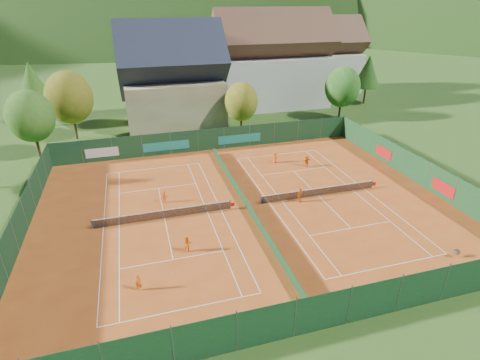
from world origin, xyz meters
name	(u,v)px	position (x,y,z in m)	size (l,w,h in m)	color
ground	(246,207)	(0.00, 0.00, -0.02)	(600.00, 600.00, 0.00)	#2A4E18
clay_pad	(246,206)	(0.00, 0.00, 0.01)	(40.00, 32.00, 0.01)	#AA4919
court_markings_left	(165,218)	(-8.00, 0.00, 0.01)	(11.03, 23.83, 0.00)	white
court_markings_right	(318,196)	(8.00, 0.00, 0.01)	(11.03, 23.83, 0.00)	white
tennis_net_left	(166,214)	(-7.85, 0.00, 0.51)	(13.30, 0.10, 1.02)	#59595B
tennis_net_right	(320,191)	(8.15, 0.00, 0.51)	(13.30, 0.10, 1.02)	#59595B
court_divider	(246,202)	(0.00, 0.00, 0.50)	(0.03, 28.80, 1.00)	#123318
fence_north	(208,140)	(-0.46, 15.99, 1.47)	(40.00, 0.10, 3.00)	#153B21
fence_south	(322,312)	(0.00, -16.00, 1.50)	(40.00, 0.04, 3.00)	#153C1E
fence_west	(20,225)	(-20.00, 0.00, 1.50)	(0.04, 32.00, 3.00)	#12331D
fence_east	(417,169)	(20.00, 0.05, 1.48)	(0.09, 32.00, 3.00)	#153B1B
chalet	(173,82)	(-3.00, 30.00, 6.62)	(16.20, 12.00, 16.00)	beige
hotel_block_a	(272,65)	(16.00, 36.00, 7.38)	(21.60, 11.00, 17.25)	silver
hotel_block_b	(320,60)	(30.00, 44.00, 6.62)	(17.28, 10.00, 15.50)	silver
tree_west_front	(30,116)	(-22.00, 20.00, 5.39)	(5.72, 5.72, 8.69)	#412917
tree_west_mid	(69,97)	(-18.00, 26.00, 6.07)	(6.44, 6.44, 9.78)	#433018
tree_west_back	(32,84)	(-24.00, 34.00, 6.74)	(5.60, 5.60, 10.00)	#4D301B
tree_center	(241,102)	(6.00, 22.00, 4.72)	(5.01, 5.01, 7.60)	#402817
tree_east_front	(342,87)	(24.00, 24.00, 5.39)	(5.72, 5.72, 8.69)	#422C17
tree_east_mid	(368,71)	(34.00, 32.00, 6.06)	(5.04, 5.04, 9.00)	#4A2E1A
tree_east_back	(311,63)	(26.00, 40.00, 6.74)	(7.15, 7.15, 10.86)	#452A18
mountain_backdrop	(187,89)	(28.54, 233.48, -39.64)	(820.00, 530.00, 242.00)	black
ball_hopper	(457,252)	(13.78, -12.44, 0.56)	(0.34, 0.34, 0.80)	slate
loose_ball_0	(173,273)	(-8.24, -8.04, 0.03)	(0.07, 0.07, 0.07)	#CCD833
loose_ball_1	(367,245)	(7.95, -9.01, 0.03)	(0.07, 0.07, 0.07)	#CCD833
loose_ball_2	(244,180)	(1.56, 5.72, 0.03)	(0.07, 0.07, 0.07)	#CCD833
loose_ball_3	(199,189)	(-3.72, 5.03, 0.03)	(0.07, 0.07, 0.07)	#CCD833
loose_ball_4	(359,222)	(9.30, -5.72, 0.03)	(0.07, 0.07, 0.07)	#CCD833
player_left_near	(138,283)	(-10.73, -9.20, 0.69)	(0.50, 0.33, 1.38)	orange
player_left_mid	(188,244)	(-6.68, -5.74, 0.76)	(0.74, 0.58, 1.53)	orange
player_left_far	(164,197)	(-7.65, 3.14, 0.65)	(0.84, 0.48, 1.30)	#DE5413
player_right_near	(300,195)	(5.56, -0.65, 0.79)	(0.92, 0.38, 1.58)	#D25E12
player_right_far_a	(275,157)	(6.77, 9.45, 0.70)	(0.68, 0.45, 1.40)	#F75C16
player_right_far_b	(307,161)	(10.04, 7.26, 0.73)	(1.35, 0.43, 1.46)	orange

